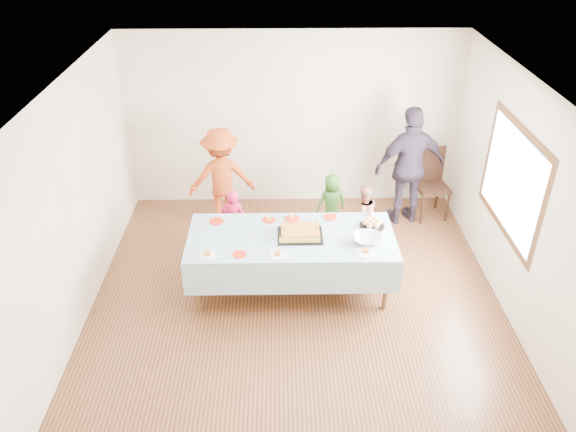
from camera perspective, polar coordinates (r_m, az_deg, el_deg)
name	(u,v)px	position (r m, az deg, el deg)	size (l,w,h in m)	color
ground	(296,296)	(7.08, 0.85, -8.17)	(5.00, 5.00, 0.00)	#4A2715
room_walls	(303,169)	(6.12, 1.49, 4.82)	(5.04, 5.04, 2.72)	#BFB19C
party_table	(291,240)	(6.79, 0.34, -2.45)	(2.50, 1.10, 0.78)	#52341C
birthday_cake	(300,233)	(6.74, 1.24, -1.72)	(0.54, 0.42, 0.10)	black
rolls_tray	(372,224)	(7.01, 8.53, -0.78)	(0.31, 0.31, 0.09)	black
punch_bowl	(367,239)	(6.70, 8.06, -2.33)	(0.34, 0.34, 0.08)	silver
party_hat	(371,210)	(7.20, 8.43, 0.61)	(0.10, 0.10, 0.17)	white
fork_pile	(351,240)	(6.67, 6.40, -2.47)	(0.24, 0.18, 0.07)	white
plate_red_far_a	(216,221)	(7.10, -7.29, -0.53)	(0.18, 0.18, 0.01)	red
plate_red_far_b	(269,220)	(7.08, -1.94, -0.39)	(0.18, 0.18, 0.01)	red
plate_red_far_c	(292,218)	(7.11, 0.42, -0.23)	(0.19, 0.19, 0.01)	red
plate_red_far_d	(330,217)	(7.15, 4.32, -0.11)	(0.17, 0.17, 0.01)	red
plate_red_near	(240,254)	(6.46, -4.93, -3.90)	(0.16, 0.16, 0.01)	red
plate_white_left	(208,255)	(6.49, -8.18, -3.93)	(0.20, 0.20, 0.01)	white
plate_white_mid	(277,255)	(6.42, -1.08, -4.00)	(0.20, 0.20, 0.01)	white
plate_white_right	(366,253)	(6.53, 7.90, -3.70)	(0.24, 0.24, 0.01)	white
dining_chair	(431,179)	(8.76, 14.29, 3.68)	(0.52, 0.52, 1.06)	black
toddler_left	(234,221)	(7.68, -5.55, -0.52)	(0.35, 0.23, 0.95)	#D51A4B
toddler_mid	(332,203)	(8.16, 4.46, 1.34)	(0.43, 0.28, 0.89)	#326A23
toddler_right	(363,215)	(7.91, 7.61, 0.12)	(0.43, 0.34, 0.89)	tan
adult_left	(222,177)	(8.25, -6.76, 3.96)	(0.97, 0.56, 1.49)	#BA4317
adult_right	(410,166)	(8.34, 12.26, 4.94)	(1.06, 0.44, 1.81)	#2F2634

